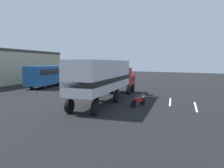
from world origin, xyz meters
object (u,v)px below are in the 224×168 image
(semi_truck, at_px, (106,77))
(motorcycle, at_px, (138,101))
(person_bystander, at_px, (91,89))
(parked_bus, at_px, (50,74))

(semi_truck, xyz_separation_m, motorcycle, (-0.42, -3.76, -2.04))
(person_bystander, xyz_separation_m, motorcycle, (-1.65, -6.73, -0.41))
(person_bystander, relative_size, motorcycle, 0.78)
(semi_truck, height_order, parked_bus, semi_truck)
(motorcycle, bearing_deg, parked_bus, 70.97)
(motorcycle, bearing_deg, person_bystander, 76.21)
(semi_truck, bearing_deg, parked_bus, 68.12)
(semi_truck, bearing_deg, person_bystander, 67.45)
(parked_bus, distance_m, motorcycle, 20.42)
(semi_truck, distance_m, person_bystander, 3.60)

